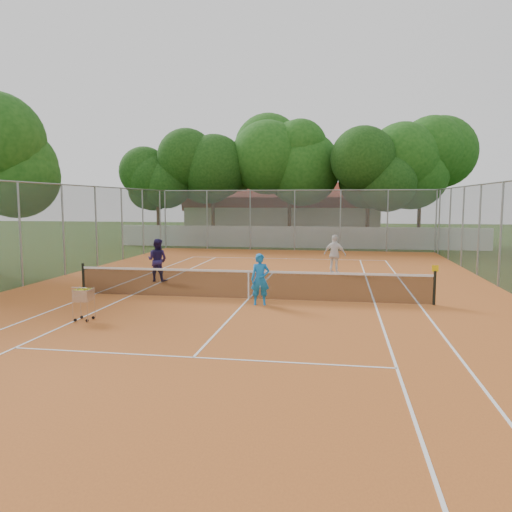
% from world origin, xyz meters
% --- Properties ---
extents(ground, '(120.00, 120.00, 0.00)m').
position_xyz_m(ground, '(0.00, 0.00, 0.00)').
color(ground, '#1B330E').
rests_on(ground, ground).
extents(court_pad, '(18.00, 34.00, 0.02)m').
position_xyz_m(court_pad, '(0.00, 0.00, 0.01)').
color(court_pad, '#B85D23').
rests_on(court_pad, ground).
extents(court_lines, '(10.98, 23.78, 0.01)m').
position_xyz_m(court_lines, '(0.00, 0.00, 0.02)').
color(court_lines, white).
rests_on(court_lines, court_pad).
extents(tennis_net, '(11.88, 0.10, 0.98)m').
position_xyz_m(tennis_net, '(0.00, 0.00, 0.51)').
color(tennis_net, black).
rests_on(tennis_net, court_pad).
extents(perimeter_fence, '(18.00, 34.00, 4.00)m').
position_xyz_m(perimeter_fence, '(0.00, 0.00, 2.00)').
color(perimeter_fence, slate).
rests_on(perimeter_fence, ground).
extents(boundary_wall, '(26.00, 0.30, 1.50)m').
position_xyz_m(boundary_wall, '(0.00, 19.00, 0.75)').
color(boundary_wall, silver).
rests_on(boundary_wall, ground).
extents(clubhouse, '(16.40, 9.00, 4.40)m').
position_xyz_m(clubhouse, '(-2.00, 29.00, 2.20)').
color(clubhouse, beige).
rests_on(clubhouse, ground).
extents(tropical_trees, '(29.00, 19.00, 10.00)m').
position_xyz_m(tropical_trees, '(0.00, 22.00, 5.00)').
color(tropical_trees, black).
rests_on(tropical_trees, ground).
extents(player_near, '(0.65, 0.49, 1.62)m').
position_xyz_m(player_near, '(0.53, -0.88, 0.83)').
color(player_near, blue).
rests_on(player_near, court_pad).
extents(player_far_left, '(0.93, 0.77, 1.74)m').
position_xyz_m(player_far_left, '(-4.33, 3.04, 0.89)').
color(player_far_left, '#211849').
rests_on(player_far_left, court_pad).
extents(player_far_right, '(1.12, 0.77, 1.77)m').
position_xyz_m(player_far_right, '(2.77, 6.30, 0.90)').
color(player_far_right, white).
rests_on(player_far_right, court_pad).
extents(ball_hopper, '(0.51, 0.51, 0.96)m').
position_xyz_m(ball_hopper, '(-3.88, -3.76, 0.50)').
color(ball_hopper, silver).
rests_on(ball_hopper, court_pad).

